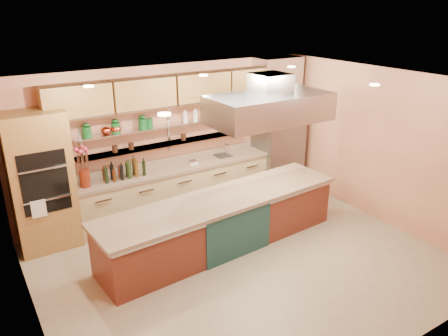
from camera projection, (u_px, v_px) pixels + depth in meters
floor at (244, 263)px, 6.89m from camera, size 6.00×5.00×0.02m
ceiling at (247, 85)px, 5.88m from camera, size 6.00×5.00×0.02m
wall_back at (171, 138)px, 8.36m from camera, size 6.00×0.04×2.80m
wall_front at (387, 261)px, 4.41m from camera, size 6.00×0.04×2.80m
wall_left at (26, 235)px, 4.89m from camera, size 0.04×5.00×2.80m
wall_right at (382, 147)px, 7.88m from camera, size 0.04×5.00×2.80m
oven_stack at (42, 182)px, 6.97m from camera, size 0.95×0.64×2.30m
refrigerator at (278, 141)px, 9.37m from camera, size 0.95×0.72×2.10m
back_counter at (177, 189)px, 8.43m from camera, size 3.84×0.64×0.93m
wall_shelf_lower at (172, 143)px, 8.25m from camera, size 3.60×0.26×0.03m
wall_shelf_upper at (171, 125)px, 8.12m from camera, size 3.60×0.26×0.03m
upper_cabinets at (173, 90)px, 7.88m from camera, size 4.60×0.36×0.55m
range_hood at (269, 108)px, 7.02m from camera, size 2.00×1.00×0.45m
ceiling_downlights at (239, 85)px, 6.05m from camera, size 4.00×2.80×0.02m
island at (222, 222)px, 7.22m from camera, size 4.24×1.20×0.87m
flower_vase at (85, 178)px, 7.31m from camera, size 0.20×0.20×0.31m
oil_bottle_cluster at (125, 171)px, 7.66m from camera, size 0.84×0.48×0.26m
kitchen_scale at (193, 162)px, 8.37m from camera, size 0.18×0.14×0.09m
bar_faucet at (225, 150)px, 8.82m from camera, size 0.04×0.04×0.24m
copper_kettle at (106, 131)px, 7.48m from camera, size 0.17×0.17×0.13m
green_canister at (149, 123)px, 7.88m from camera, size 0.15×0.15×0.16m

